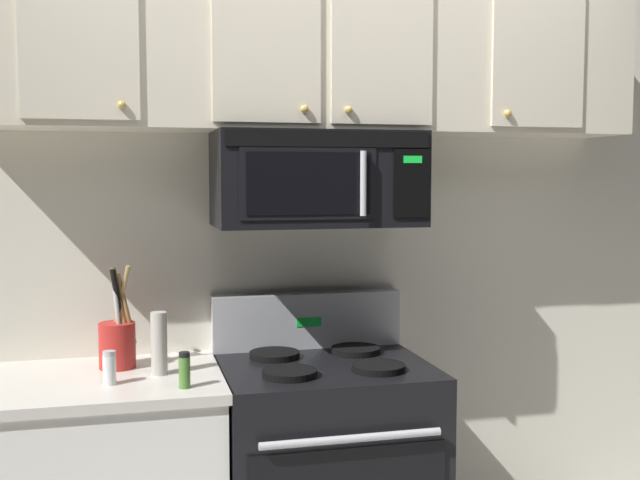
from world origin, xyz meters
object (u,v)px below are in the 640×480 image
object	(u,v)px
over_range_microwave	(317,179)
utensil_crock_red	(118,339)
pepper_mill	(159,343)
salt_shaker	(109,368)
spice_jar	(184,370)
stove_range	(324,478)

from	to	relation	value
over_range_microwave	utensil_crock_red	bearing A→B (deg)	179.47
over_range_microwave	pepper_mill	xyz separation A→B (m)	(-0.59, -0.13, -0.57)
salt_shaker	pepper_mill	size ratio (longest dim) A/B	0.52
utensil_crock_red	spice_jar	bearing A→B (deg)	-56.89
salt_shaker	stove_range	bearing A→B (deg)	7.69
stove_range	spice_jar	bearing A→B (deg)	-158.74
over_range_microwave	spice_jar	world-z (taller)	over_range_microwave
pepper_mill	spice_jar	distance (m)	0.21
utensil_crock_red	pepper_mill	bearing A→B (deg)	-43.30
spice_jar	stove_range	bearing A→B (deg)	21.26
over_range_microwave	spice_jar	bearing A→B (deg)	-148.48
salt_shaker	spice_jar	size ratio (longest dim) A/B	0.96
stove_range	salt_shaker	xyz separation A→B (m)	(-0.76, -0.10, 0.49)
stove_range	utensil_crock_red	bearing A→B (deg)	170.45
over_range_microwave	salt_shaker	size ratio (longest dim) A/B	6.74
stove_range	pepper_mill	xyz separation A→B (m)	(-0.59, -0.01, 0.54)
utensil_crock_red	pepper_mill	world-z (taller)	utensil_crock_red
pepper_mill	spice_jar	bearing A→B (deg)	-69.58
utensil_crock_red	salt_shaker	xyz separation A→B (m)	(-0.02, -0.23, -0.05)
utensil_crock_red	spice_jar	distance (m)	0.39
pepper_mill	spice_jar	world-z (taller)	pepper_mill
over_range_microwave	utensil_crock_red	size ratio (longest dim) A/B	2.04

